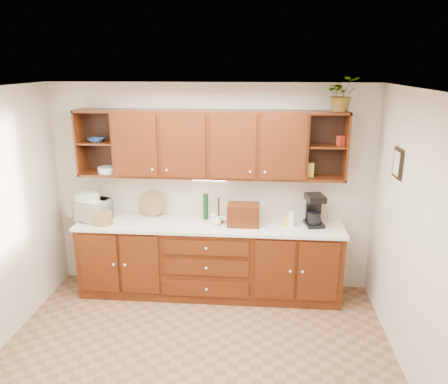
% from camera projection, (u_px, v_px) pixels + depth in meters
% --- Properties ---
extents(floor, '(4.00, 4.00, 0.00)m').
position_uv_depth(floor, '(192.00, 368.00, 4.19)').
color(floor, '#8A5C40').
rests_on(floor, ground).
extents(ceiling, '(4.00, 4.00, 0.00)m').
position_uv_depth(ceiling, '(186.00, 91.00, 3.46)').
color(ceiling, white).
rests_on(ceiling, back_wall).
extents(back_wall, '(4.00, 0.00, 4.00)m').
position_uv_depth(back_wall, '(212.00, 188.00, 5.50)').
color(back_wall, beige).
rests_on(back_wall, floor).
extents(right_wall, '(0.00, 3.50, 3.50)m').
position_uv_depth(right_wall, '(425.00, 251.00, 3.66)').
color(right_wall, beige).
rests_on(right_wall, floor).
extents(base_cabinets, '(3.20, 0.60, 0.90)m').
position_uv_depth(base_cabinets, '(210.00, 260.00, 5.45)').
color(base_cabinets, '#321405').
rests_on(base_cabinets, floor).
extents(countertop, '(3.24, 0.64, 0.04)m').
position_uv_depth(countertop, '(209.00, 225.00, 5.31)').
color(countertop, white).
rests_on(countertop, base_cabinets).
extents(upper_cabinets, '(3.20, 0.33, 0.80)m').
position_uv_depth(upper_cabinets, '(211.00, 144.00, 5.18)').
color(upper_cabinets, '#321405').
rests_on(upper_cabinets, back_wall).
extents(undercabinet_light, '(0.40, 0.05, 0.02)m').
position_uv_depth(undercabinet_light, '(210.00, 179.00, 5.25)').
color(undercabinet_light, white).
rests_on(undercabinet_light, upper_cabinets).
extents(framed_picture, '(0.03, 0.24, 0.30)m').
position_uv_depth(framed_picture, '(398.00, 163.00, 4.37)').
color(framed_picture, black).
rests_on(framed_picture, right_wall).
extents(wicker_basket, '(0.29, 0.29, 0.15)m').
position_uv_depth(wicker_basket, '(103.00, 218.00, 5.26)').
color(wicker_basket, olive).
rests_on(wicker_basket, countertop).
extents(microwave, '(0.57, 0.48, 0.27)m').
position_uv_depth(microwave, '(89.00, 209.00, 5.42)').
color(microwave, silver).
rests_on(microwave, countertop).
extents(towel_stack, '(0.33, 0.27, 0.08)m').
position_uv_depth(towel_stack, '(88.00, 195.00, 5.37)').
color(towel_stack, '#D9D966').
rests_on(towel_stack, microwave).
extents(wine_bottle, '(0.08, 0.08, 0.33)m').
position_uv_depth(wine_bottle, '(206.00, 207.00, 5.42)').
color(wine_bottle, black).
rests_on(wine_bottle, countertop).
extents(woven_tray, '(0.33, 0.12, 0.32)m').
position_uv_depth(woven_tray, '(152.00, 215.00, 5.57)').
color(woven_tray, olive).
rests_on(woven_tray, countertop).
extents(bread_box, '(0.38, 0.24, 0.27)m').
position_uv_depth(bread_box, '(243.00, 215.00, 5.21)').
color(bread_box, '#321405').
rests_on(bread_box, countertop).
extents(mug_tree, '(0.29, 0.29, 0.32)m').
position_uv_depth(mug_tree, '(219.00, 218.00, 5.33)').
color(mug_tree, '#321405').
rests_on(mug_tree, countertop).
extents(canister_red, '(0.13, 0.13, 0.15)m').
position_uv_depth(canister_red, '(249.00, 217.00, 5.33)').
color(canister_red, '#B02819').
rests_on(canister_red, countertop).
extents(canister_white, '(0.08, 0.08, 0.18)m').
position_uv_depth(canister_white, '(292.00, 219.00, 5.19)').
color(canister_white, white).
rests_on(canister_white, countertop).
extents(canister_yellow, '(0.13, 0.13, 0.12)m').
position_uv_depth(canister_yellow, '(288.00, 220.00, 5.24)').
color(canister_yellow, gold).
rests_on(canister_yellow, countertop).
extents(coffee_maker, '(0.25, 0.30, 0.38)m').
position_uv_depth(coffee_maker, '(314.00, 210.00, 5.22)').
color(coffee_maker, black).
rests_on(coffee_maker, countertop).
extents(bowl_stack, '(0.20, 0.20, 0.05)m').
position_uv_depth(bowl_stack, '(96.00, 140.00, 5.25)').
color(bowl_stack, navy).
rests_on(bowl_stack, upper_cabinets).
extents(plate_stack, '(0.25, 0.25, 0.07)m').
position_uv_depth(plate_stack, '(107.00, 170.00, 5.37)').
color(plate_stack, white).
rests_on(plate_stack, upper_cabinets).
extents(pantry_box_yellow, '(0.10, 0.08, 0.17)m').
position_uv_depth(pantry_box_yellow, '(310.00, 170.00, 5.16)').
color(pantry_box_yellow, gold).
rests_on(pantry_box_yellow, upper_cabinets).
extents(pantry_box_red, '(0.10, 0.09, 0.11)m').
position_uv_depth(pantry_box_red, '(341.00, 141.00, 5.02)').
color(pantry_box_red, '#B02819').
rests_on(pantry_box_red, upper_cabinets).
extents(potted_plant, '(0.40, 0.37, 0.39)m').
position_uv_depth(potted_plant, '(342.00, 94.00, 4.83)').
color(potted_plant, '#999999').
rests_on(potted_plant, upper_cabinets).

